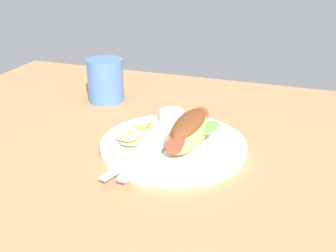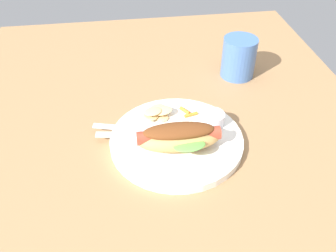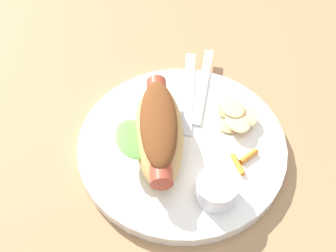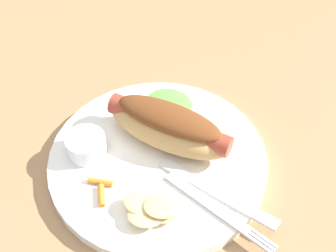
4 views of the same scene
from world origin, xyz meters
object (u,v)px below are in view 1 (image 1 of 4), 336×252
at_px(chips_pile, 130,137).
at_px(hot_dog, 189,130).
at_px(fork, 134,160).
at_px(carrot_garnish, 144,127).
at_px(plate, 173,146).
at_px(knife, 147,160).
at_px(sauce_ramekin, 172,117).
at_px(drinking_cup, 106,80).

bearing_deg(chips_pile, hot_dog, 15.95).
relative_size(fork, carrot_garnish, 3.94).
xyz_separation_m(plate, knife, (-0.02, -0.08, 0.01)).
height_order(plate, hot_dog, hot_dog).
relative_size(sauce_ramekin, fork, 0.33).
height_order(plate, carrot_garnish, carrot_garnish).
xyz_separation_m(hot_dog, drinking_cup, (-0.26, 0.19, 0.01)).
height_order(fork, knife, same).
height_order(plate, drinking_cup, drinking_cup).
bearing_deg(knife, carrot_garnish, -146.95).
distance_m(plate, knife, 0.09).
bearing_deg(drinking_cup, carrot_garnish, -44.13).
distance_m(fork, drinking_cup, 0.34).
xyz_separation_m(fork, knife, (0.02, 0.01, -0.00)).
bearing_deg(knife, sauce_ramekin, -166.49).
distance_m(sauce_ramekin, knife, 0.16).
height_order(hot_dog, sauce_ramekin, hot_dog).
relative_size(sauce_ramekin, chips_pile, 0.68).
height_order(knife, carrot_garnish, carrot_garnish).
height_order(hot_dog, knife, hot_dog).
xyz_separation_m(carrot_garnish, drinking_cup, (-0.16, 0.16, 0.03)).
relative_size(sauce_ramekin, drinking_cup, 0.48).
xyz_separation_m(sauce_ramekin, drinking_cup, (-0.20, 0.11, 0.02)).
relative_size(sauce_ramekin, knife, 0.31).
height_order(knife, chips_pile, chips_pile).
height_order(chips_pile, drinking_cup, drinking_cup).
bearing_deg(sauce_ramekin, carrot_garnish, -132.60).
xyz_separation_m(plate, sauce_ramekin, (-0.03, 0.08, 0.02)).
bearing_deg(sauce_ramekin, hot_dog, -53.08).
relative_size(fork, knife, 0.94).
height_order(plate, chips_pile, chips_pile).
bearing_deg(carrot_garnish, drinking_cup, 135.87).
bearing_deg(hot_dog, knife, -28.12).
height_order(hot_dog, fork, hot_dog).
bearing_deg(chips_pile, carrot_garnish, 89.06).
xyz_separation_m(fork, carrot_garnish, (-0.03, 0.13, 0.00)).
relative_size(hot_dog, chips_pile, 2.28).
distance_m(fork, knife, 0.02).
bearing_deg(hot_dog, carrot_garnish, -108.26).
distance_m(hot_dog, chips_pile, 0.11).
height_order(sauce_ramekin, drinking_cup, drinking_cup).
relative_size(plate, drinking_cup, 2.66).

